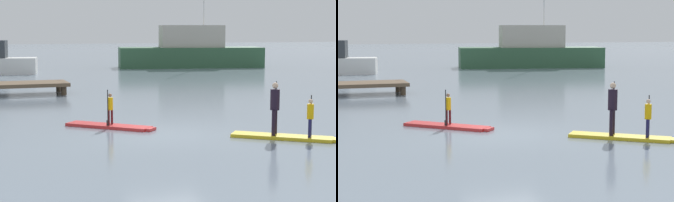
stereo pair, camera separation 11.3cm
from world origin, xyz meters
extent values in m
plane|color=gray|center=(0.00, 0.00, 0.00)|extent=(240.00, 240.00, 0.00)
cube|color=red|center=(-1.50, 1.81, 0.05)|extent=(2.66, 2.56, 0.10)
cube|color=red|center=(-0.37, 0.75, 0.05)|extent=(0.50, 0.51, 0.09)
cylinder|color=#4C1419|center=(-1.37, 1.84, 0.35)|extent=(0.08, 0.08, 0.50)
cylinder|color=#4C1419|center=(-1.52, 1.68, 0.35)|extent=(0.08, 0.08, 0.50)
cylinder|color=#F2B20C|center=(-1.44, 1.76, 0.81)|extent=(0.26, 0.26, 0.42)
sphere|color=#8C664C|center=(-1.44, 1.76, 1.10)|extent=(0.12, 0.12, 0.12)
cylinder|color=black|center=(-1.56, 1.64, 0.70)|extent=(0.03, 0.03, 1.20)
cube|color=black|center=(-1.56, 1.64, 0.19)|extent=(0.12, 0.12, 0.18)
cube|color=gold|center=(3.00, -1.85, 0.05)|extent=(2.79, 2.40, 0.10)
cube|color=gold|center=(4.22, -2.82, 0.05)|extent=(0.48, 0.52, 0.09)
cylinder|color=black|center=(2.93, -1.58, 0.48)|extent=(0.12, 0.12, 0.76)
cylinder|color=black|center=(2.72, -1.84, 0.48)|extent=(0.12, 0.12, 0.76)
cylinder|color=black|center=(2.82, -1.71, 1.18)|extent=(0.40, 0.40, 0.63)
sphere|color=beige|center=(2.82, -1.71, 1.60)|extent=(0.18, 0.18, 0.18)
cylinder|color=black|center=(2.95, -1.55, 0.91)|extent=(0.03, 0.03, 1.62)
cube|color=black|center=(2.95, -1.55, 0.19)|extent=(0.11, 0.13, 0.18)
cylinder|color=#19194C|center=(3.72, -2.28, 0.37)|extent=(0.08, 0.08, 0.54)
cylinder|color=#19194C|center=(3.58, -2.46, 0.37)|extent=(0.08, 0.08, 0.54)
cylinder|color=#F2B20C|center=(3.65, -2.37, 0.86)|extent=(0.28, 0.28, 0.45)
sphere|color=beige|center=(3.65, -2.37, 1.17)|extent=(0.13, 0.13, 0.13)
cylinder|color=black|center=(3.76, -2.23, 0.72)|extent=(0.03, 0.03, 1.24)
cube|color=black|center=(3.76, -2.23, 0.19)|extent=(0.11, 0.13, 0.18)
cube|color=#2D5638|center=(12.64, 30.59, 0.87)|extent=(12.87, 5.80, 1.75)
cube|color=#B2AD9E|center=(12.72, 30.57, 2.70)|extent=(5.85, 3.73, 1.91)
cylinder|color=#473828|center=(-1.35, 12.18, 0.31)|extent=(0.28, 0.28, 0.62)
cylinder|color=#473828|center=(-1.35, 13.88, 0.31)|extent=(0.28, 0.28, 0.62)
camera|label=1|loc=(-5.94, -17.20, 3.27)|focal=62.52mm
camera|label=2|loc=(-5.84, -17.23, 3.27)|focal=62.52mm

